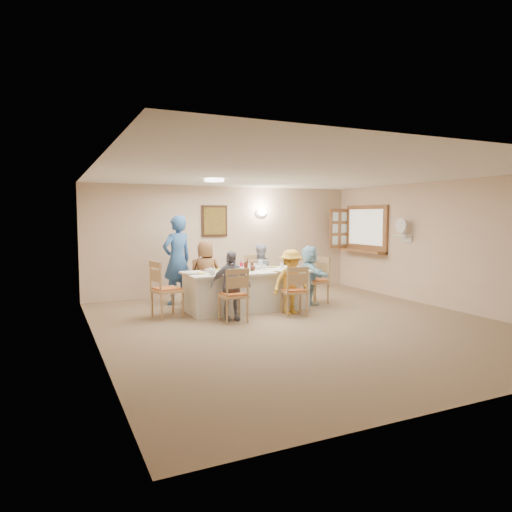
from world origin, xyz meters
name	(u,v)px	position (x,y,z in m)	size (l,w,h in m)	color
ground	(302,324)	(0.00, 0.00, 0.00)	(7.00, 7.00, 0.00)	#766047
room_walls	(303,234)	(0.00, 0.00, 1.51)	(7.00, 7.00, 7.00)	beige
wall_picture	(214,221)	(-0.30, 3.46, 1.70)	(0.62, 0.05, 0.72)	#352312
wall_sconce	(262,212)	(0.90, 3.44, 1.90)	(0.26, 0.09, 0.18)	white
ceiling_light	(214,180)	(-1.00, 1.50, 2.47)	(0.36, 0.36, 0.05)	white
serving_hatch	(366,229)	(3.21, 2.40, 1.50)	(0.06, 1.50, 1.15)	brown
hatch_sill	(362,251)	(3.09, 2.40, 0.97)	(0.30, 1.50, 0.05)	brown
shutter_door	(339,228)	(2.95, 3.16, 1.50)	(0.55, 0.04, 1.00)	brown
fan_shelf	(403,235)	(3.13, 1.05, 1.40)	(0.22, 0.36, 0.03)	white
desk_fan	(403,228)	(3.10, 1.05, 1.55)	(0.30, 0.30, 0.28)	#A5A5A8
dining_table	(247,290)	(-0.36, 1.49, 0.38)	(2.40, 1.01, 0.76)	beige
chair_back_left	(204,283)	(-0.96, 2.29, 0.46)	(0.44, 0.44, 0.93)	tan
chair_back_right	(257,278)	(0.24, 2.29, 0.49)	(0.47, 0.47, 0.98)	tan
chair_front_left	(233,294)	(-0.96, 0.69, 0.47)	(0.45, 0.45, 0.95)	tan
chair_front_right	(294,290)	(0.24, 0.69, 0.46)	(0.44, 0.44, 0.92)	tan
chair_left_end	(167,289)	(-1.91, 1.49, 0.52)	(0.49, 0.49, 1.03)	tan
chair_right_end	(315,280)	(1.19, 1.49, 0.48)	(0.46, 0.46, 0.97)	tan
diner_back_left	(206,273)	(-0.96, 2.17, 0.67)	(0.70, 0.51, 1.34)	brown
diner_back_right	(260,273)	(0.24, 2.17, 0.62)	(0.66, 0.54, 1.23)	#ABADC1
diner_front_left	(231,286)	(-0.96, 0.81, 0.61)	(0.75, 0.40, 1.22)	gray
diner_front_right	(291,282)	(0.24, 0.81, 0.60)	(0.82, 0.52, 1.20)	gold
diner_right_end	(310,275)	(1.06, 1.49, 0.61)	(0.50, 1.16, 1.21)	#90C5DE
caregiver	(177,260)	(-1.41, 2.64, 0.92)	(0.77, 0.63, 1.83)	#2F5A99
placemat_fl	(225,275)	(-0.96, 1.07, 0.76)	(0.33, 0.24, 0.01)	#472B19
plate_fl	(225,274)	(-0.96, 1.07, 0.77)	(0.25, 0.25, 0.02)	white
napkin_fl	(236,274)	(-0.78, 1.02, 0.77)	(0.15, 0.15, 0.01)	yellow
placemat_fr	(284,272)	(0.24, 1.07, 0.76)	(0.36, 0.27, 0.01)	#472B19
plate_fr	(284,271)	(0.24, 1.07, 0.77)	(0.25, 0.25, 0.02)	white
napkin_fr	(294,271)	(0.42, 1.02, 0.77)	(0.13, 0.13, 0.01)	yellow
placemat_bl	(210,270)	(-0.96, 1.91, 0.76)	(0.36, 0.27, 0.01)	#472B19
plate_bl	(210,269)	(-0.96, 1.91, 0.77)	(0.23, 0.23, 0.01)	white
napkin_bl	(219,269)	(-0.78, 1.86, 0.77)	(0.15, 0.15, 0.01)	yellow
placemat_br	(265,267)	(0.24, 1.91, 0.76)	(0.35, 0.26, 0.01)	#472B19
plate_br	(265,267)	(0.24, 1.91, 0.77)	(0.25, 0.25, 0.02)	white
napkin_br	(274,267)	(0.42, 1.86, 0.77)	(0.13, 0.13, 0.01)	yellow
placemat_le	(191,274)	(-1.46, 1.49, 0.76)	(0.35, 0.26, 0.01)	#472B19
plate_le	(191,273)	(-1.46, 1.49, 0.77)	(0.23, 0.23, 0.01)	white
napkin_le	(202,273)	(-1.28, 1.44, 0.77)	(0.13, 0.13, 0.01)	yellow
placemat_re	(297,268)	(0.76, 1.49, 0.76)	(0.33, 0.24, 0.01)	#472B19
plate_re	(297,268)	(0.76, 1.49, 0.77)	(0.25, 0.25, 0.02)	white
napkin_re	(306,267)	(0.94, 1.44, 0.77)	(0.13, 0.13, 0.01)	yellow
teacup_a	(212,273)	(-1.18, 1.13, 0.80)	(0.14, 0.14, 0.09)	white
teacup_b	(255,265)	(0.08, 2.03, 0.80)	(0.10, 0.10, 0.08)	white
bowl_a	(242,272)	(-0.57, 1.21, 0.79)	(0.22, 0.22, 0.05)	white
bowl_b	(256,267)	(-0.05, 1.71, 0.79)	(0.23, 0.23, 0.06)	white
condiment_ketchup	(241,266)	(-0.46, 1.53, 0.86)	(0.09, 0.09, 0.21)	#B70F2B
condiment_brown	(247,265)	(-0.31, 1.57, 0.87)	(0.14, 0.14, 0.23)	#482113
condiment_malt	(252,267)	(-0.26, 1.46, 0.84)	(0.15, 0.15, 0.16)	#482113
drinking_glass	(238,268)	(-0.51, 1.54, 0.82)	(0.07, 0.07, 0.10)	silver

